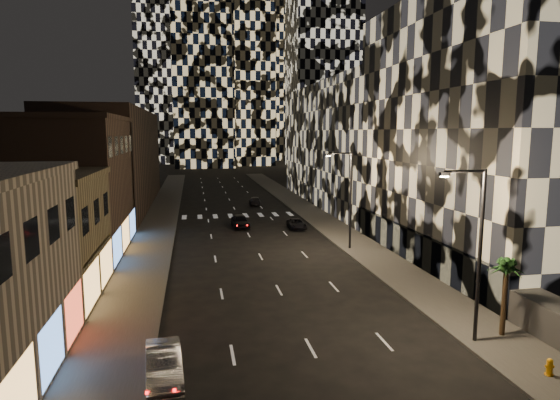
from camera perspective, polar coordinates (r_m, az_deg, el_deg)
name	(u,v)px	position (r m, az deg, el deg)	size (l,w,h in m)	color
sidewalk_left	(160,217)	(62.05, -14.37, -2.07)	(4.00, 120.00, 0.15)	#47443F
sidewalk_right	(311,213)	(63.85, 3.84, -1.54)	(4.00, 120.00, 0.15)	#47443F
curb_left	(177,217)	(61.94, -12.43, -2.03)	(0.20, 120.00, 0.15)	#4C4C47
curb_right	(296,213)	(63.37, 2.00, -1.60)	(0.20, 120.00, 0.15)	#4C4C47
retail_tan	(16,241)	(34.59, -29.47, -4.42)	(10.00, 10.00, 8.00)	olive
retail_brown	(66,188)	(46.12, -24.68, 1.35)	(10.00, 15.00, 12.00)	#453127
retail_filler_left	(113,160)	(71.94, -19.64, 4.66)	(10.00, 40.00, 14.00)	#453127
midrise_right	(504,132)	(43.76, 25.64, 7.53)	(16.00, 25.00, 22.00)	#232326
midrise_base	(414,246)	(40.85, 15.99, -5.43)	(0.60, 25.00, 3.00)	#383838
midrise_filler_right	(364,145)	(72.65, 10.24, 6.62)	(16.00, 40.00, 18.00)	#232326
tower_right_mid	(323,4)	(156.44, 5.29, 22.72)	(20.00, 20.00, 100.00)	black
tower_center_low	(201,11)	(155.33, -9.57, 21.80)	(18.00, 18.00, 95.00)	black
streetlight_near	(476,244)	(25.82, 22.80, -4.93)	(2.55, 0.25, 9.00)	black
streetlight_far	(348,193)	(43.63, 8.32, 0.82)	(2.55, 0.25, 9.00)	black
car_silver_parked	(164,364)	(22.68, -13.98, -18.83)	(1.52, 4.37, 1.44)	#95969A
car_dark_midlane	(240,221)	(54.31, -4.88, -2.57)	(1.78, 4.42, 1.51)	black
car_dark_oncoming	(255,201)	(71.02, -3.06, -0.10)	(1.70, 4.19, 1.21)	black
car_dark_rightlane	(297,224)	(53.60, 2.03, -2.92)	(1.82, 3.94, 1.10)	black
fire_hydrant	(549,367)	(25.32, 30.01, -17.24)	(0.39, 0.37, 0.79)	#FEA90E
palm_tree	(506,272)	(27.70, 25.87, -7.90)	(2.11, 2.16, 4.23)	#47331E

